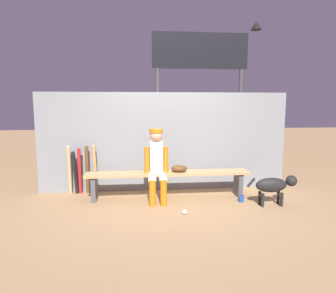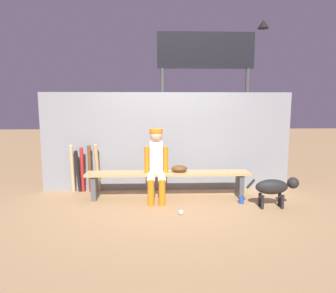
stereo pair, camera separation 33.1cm
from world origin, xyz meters
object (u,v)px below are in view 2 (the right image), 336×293
Objects in this scene: bat_wood_dark at (90,169)px; bat_aluminum_red at (82,170)px; bat_wood_tan at (97,168)px; cup_on_bench at (160,168)px; bat_wood_natural at (72,169)px; scoreboard at (208,68)px; dog at (275,187)px; player_seated at (156,162)px; bat_aluminum_black at (78,171)px; baseball at (181,212)px; dugout_bench at (168,177)px; cup_on_ground at (241,200)px; baseball_glove at (179,169)px.

bat_aluminum_red is (-0.13, -0.03, -0.01)m from bat_wood_dark.
cup_on_bench is (1.17, -0.38, 0.06)m from bat_wood_tan.
bat_wood_natural is 0.26× the size of scoreboard.
cup_on_bench is 0.03× the size of scoreboard.
dog is (3.25, -0.96, -0.09)m from bat_aluminum_red.
bat_wood_tan is at bearing 153.80° from player_seated.
bat_aluminum_black reaches higher than baseball.
dugout_bench is at bearing -119.37° from scoreboard.
bat_wood_dark is (-0.14, 0.00, -0.01)m from bat_wood_tan.
bat_wood_natural reaches higher than dugout_bench.
baseball is (1.73, -1.22, -0.39)m from bat_aluminum_red.
bat_wood_dark reaches higher than cup_on_ground.
scoreboard is (2.27, 1.30, 1.99)m from bat_wood_tan.
dog is at bearing 9.69° from baseball.
baseball_glove is at bearing -114.20° from scoreboard.
baseball_glove is at bearing -11.43° from bat_wood_natural.
dugout_bench is 0.89m from baseball.
baseball is at bearing -107.69° from scoreboard.
baseball_glove is at bearing -14.84° from bat_wood_dark.
bat_wood_dark reaches higher than bat_aluminum_red.
bat_wood_natural is at bearing -172.61° from bat_wood_dark.
bat_wood_natural is 8.27× the size of cup_on_ground.
bat_wood_tan is (-1.10, 0.54, -0.21)m from player_seated.
dog is (1.52, 0.26, 0.30)m from baseball.
cup_on_bench is (1.31, -0.38, 0.08)m from bat_wood_dark.
cup_on_bench is (0.07, 0.16, -0.14)m from player_seated.
baseball is 1.03m from cup_on_bench.
bat_aluminum_red is at bearing 163.52° from dog.
cup_on_ground is (2.96, -0.73, -0.40)m from bat_wood_natural.
bat_aluminum_red is (-1.77, 0.41, -0.10)m from baseball_glove.
baseball is at bearing -92.40° from baseball_glove.
bat_wood_dark is 11.94× the size of baseball.
player_seated is at bearing -122.60° from scoreboard.
scoreboard is at bearing 57.40° from player_seated.
baseball is (0.36, -0.70, -0.63)m from player_seated.
player_seated reaches higher than baseball_glove.
scoreboard reaches higher than baseball.
bat_wood_tan is at bearing 163.91° from baseball_glove.
scoreboard is at bearing 65.80° from baseball_glove.
cup_on_ground is (1.01, -0.34, -0.47)m from baseball_glove.
player_seated is at bearing -164.71° from baseball_glove.
cup_on_bench is (-1.34, 0.39, 0.47)m from cup_on_ground.
bat_wood_tan is 8.31× the size of cup_on_ground.
bat_wood_tan is 0.36m from bat_aluminum_black.
scoreboard is at bearing 107.20° from dog.
baseball_glove reaches higher than cup_on_ground.
baseball is (1.82, -1.22, -0.36)m from bat_aluminum_black.
scoreboard is (0.81, 2.54, 2.41)m from baseball.
bat_aluminum_red reaches higher than cup_on_bench.
baseball_glove is 2.55× the size of cup_on_ground.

